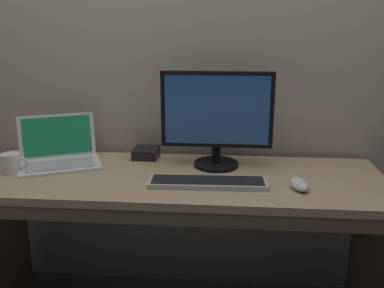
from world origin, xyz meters
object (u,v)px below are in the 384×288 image
Objects in this scene: wired_keyboard at (208,182)px; coffee_mug at (11,163)px; external_drive_box at (146,153)px; computer_mouse at (299,184)px; external_monitor at (217,117)px; laptop_white at (59,155)px.

coffee_mug is (-0.85, 0.07, 0.03)m from wired_keyboard.
computer_mouse is at bearing -27.23° from external_drive_box.
coffee_mug is at bearing -170.04° from external_monitor.
laptop_white is 0.21m from coffee_mug.
external_drive_box is at bearing 133.41° from wired_keyboard.
wired_keyboard is at bearing 165.56° from computer_mouse.
external_monitor is 0.46m from computer_mouse.
computer_mouse reaches higher than wired_keyboard.
computer_mouse is at bearing -11.57° from laptop_white.
laptop_white is 3.35× the size of external_drive_box.
coffee_mug is (-0.16, -0.13, 0.00)m from laptop_white.
external_drive_box is at bearing 140.57° from computer_mouse.
external_monitor reaches higher than external_drive_box.
wired_keyboard is 4.09× the size of coffee_mug.
laptop_white reaches higher than computer_mouse.
external_monitor reaches higher than computer_mouse.
computer_mouse is at bearing -3.93° from coffee_mug.
external_monitor is 0.31m from wired_keyboard.
external_monitor reaches higher than wired_keyboard.
external_monitor is at bearing 1.80° from laptop_white.
external_drive_box is at bearing 162.31° from external_monitor.
laptop_white is 3.64× the size of computer_mouse.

